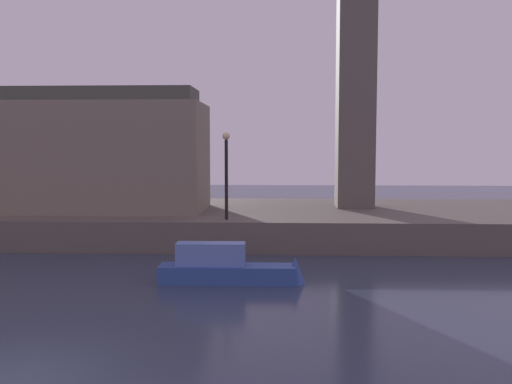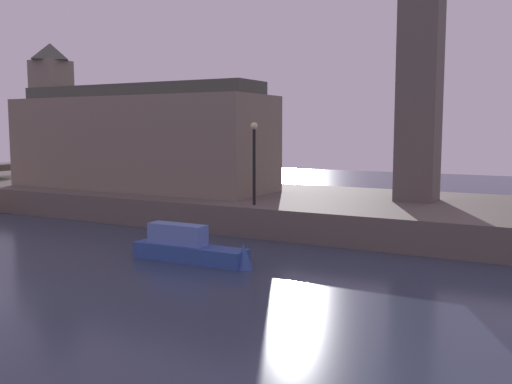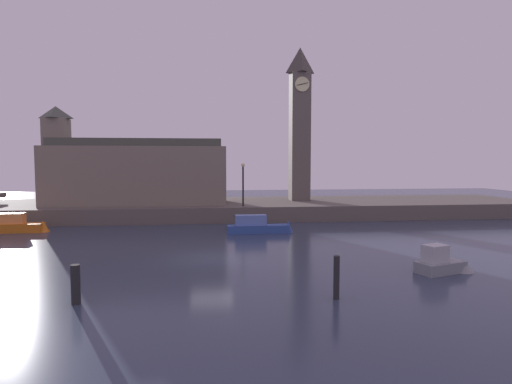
{
  "view_description": "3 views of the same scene",
  "coord_description": "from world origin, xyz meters",
  "px_view_note": "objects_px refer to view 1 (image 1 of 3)",
  "views": [
    {
      "loc": [
        5.84,
        -12.28,
        5.09
      ],
      "look_at": [
        4.52,
        17.85,
        2.6
      ],
      "focal_mm": 40.53,
      "sensor_mm": 36.0,
      "label": 1
    },
    {
      "loc": [
        17.14,
        -10.21,
        5.37
      ],
      "look_at": [
        2.89,
        15.95,
        2.06
      ],
      "focal_mm": 40.4,
      "sensor_mm": 36.0,
      "label": 2
    },
    {
      "loc": [
        -0.27,
        -24.9,
        5.8
      ],
      "look_at": [
        4.46,
        15.01,
        2.88
      ],
      "focal_mm": 29.39,
      "sensor_mm": 36.0,
      "label": 3
    }
  ],
  "objects_px": {
    "clock_tower": "(356,55)",
    "parliament_hall": "(33,150)",
    "streetlamp": "(226,166)",
    "boat_tour_blue": "(236,269)"
  },
  "relations": [
    {
      "from": "clock_tower",
      "to": "streetlamp",
      "type": "xyz_separation_m",
      "value": [
        -6.81,
        -5.76,
        -6.05
      ]
    },
    {
      "from": "clock_tower",
      "to": "boat_tour_blue",
      "type": "xyz_separation_m",
      "value": [
        -5.85,
        -12.34,
        -9.6
      ]
    },
    {
      "from": "parliament_hall",
      "to": "streetlamp",
      "type": "distance_m",
      "value": 11.59
    },
    {
      "from": "streetlamp",
      "to": "boat_tour_blue",
      "type": "distance_m",
      "value": 7.54
    },
    {
      "from": "clock_tower",
      "to": "parliament_hall",
      "type": "xyz_separation_m",
      "value": [
        -17.79,
        -2.12,
        -5.36
      ]
    },
    {
      "from": "clock_tower",
      "to": "streetlamp",
      "type": "bearing_deg",
      "value": -139.76
    },
    {
      "from": "streetlamp",
      "to": "clock_tower",
      "type": "bearing_deg",
      "value": 40.24
    },
    {
      "from": "streetlamp",
      "to": "boat_tour_blue",
      "type": "bearing_deg",
      "value": -81.74
    },
    {
      "from": "parliament_hall",
      "to": "streetlamp",
      "type": "relative_size",
      "value": 4.28
    },
    {
      "from": "clock_tower",
      "to": "boat_tour_blue",
      "type": "bearing_deg",
      "value": -115.37
    }
  ]
}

